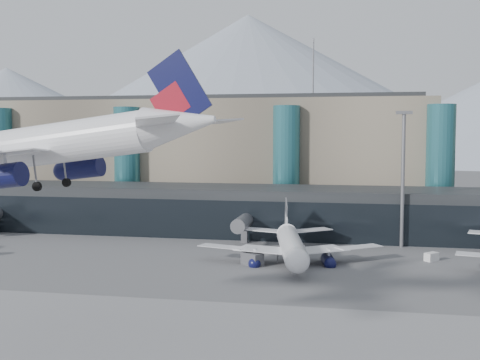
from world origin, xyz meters
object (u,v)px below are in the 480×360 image
jet_parked_mid (290,237)px  veh_c (252,259)px  veh_g (298,248)px  lightmast_mid (403,171)px  hero_jet (68,132)px  veh_d (432,257)px

jet_parked_mid → veh_c: (-5.59, -5.19, -2.97)m
veh_g → lightmast_mid: bearing=72.0°
veh_c → lightmast_mid: bearing=79.3°
lightmast_mid → veh_g: bearing=-157.1°
lightmast_mid → jet_parked_mid: (-19.37, -15.69, -10.43)m
hero_jet → veh_d: 67.19m
lightmast_mid → veh_g: lightmast_mid is taller
jet_parked_mid → veh_c: bearing=122.5°
veh_c → veh_g: bearing=103.7°
jet_parked_mid → veh_g: bearing=-15.2°
lightmast_mid → jet_parked_mid: 27.02m
hero_jet → veh_c: (11.35, 40.40, -20.49)m
jet_parked_mid → veh_c: 8.19m
lightmast_mid → veh_g: size_ratio=11.63×
lightmast_mid → veh_d: 18.54m
hero_jet → veh_c: hero_jet is taller
jet_parked_mid → veh_g: jet_parked_mid is taller
hero_jet → jet_parked_mid: 51.69m
veh_c → veh_g: (6.26, 12.99, -0.38)m
veh_g → jet_parked_mid: bearing=-45.8°
veh_d → veh_c: bearing=150.4°
veh_d → jet_parked_mid: bearing=142.5°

